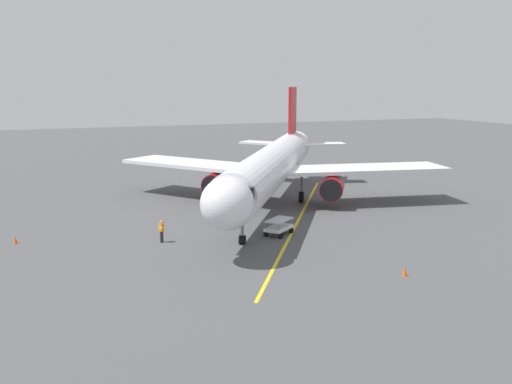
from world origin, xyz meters
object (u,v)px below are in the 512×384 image
Objects in this scene: airplane at (272,166)px; safety_cone_nose_left at (405,272)px; ground_crew_marshaller at (162,231)px; baggage_cart_near_nose at (279,227)px; safety_cone_nose_right at (15,240)px.

safety_cone_nose_left is at bearing 88.68° from airplane.
ground_crew_marshaller is 3.11× the size of safety_cone_nose_left.
baggage_cart_near_nose is (-9.23, 1.30, -0.23)m from ground_crew_marshaller.
airplane reaches higher than safety_cone_nose_right.
safety_cone_nose_right is at bearing -14.69° from baggage_cart_near_nose.
airplane is 64.90× the size of safety_cone_nose_left.
safety_cone_nose_left and safety_cone_nose_right have the same top height.
baggage_cart_near_nose is (3.77, 10.08, -3.35)m from airplane.
ground_crew_marshaller is at bearing -47.21° from safety_cone_nose_left.
baggage_cart_near_nose reaches higher than safety_cone_nose_right.
safety_cone_nose_right is (19.63, -5.15, -0.38)m from baggage_cart_near_nose.
baggage_cart_near_nose is 12.63m from safety_cone_nose_left.
airplane reaches higher than safety_cone_nose_left.
baggage_cart_near_nose is at bearing 69.47° from airplane.
baggage_cart_near_nose is at bearing 165.31° from safety_cone_nose_right.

